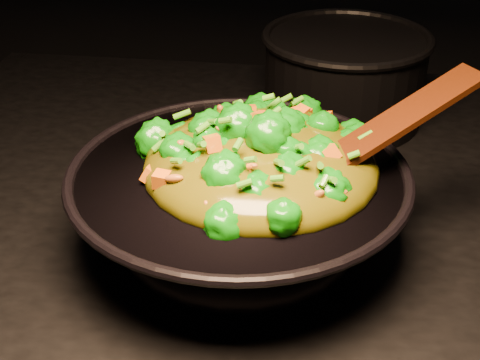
# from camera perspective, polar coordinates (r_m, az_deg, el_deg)

# --- Properties ---
(wok) EXTENTS (0.36, 0.36, 0.10)m
(wok) POSITION_cam_1_polar(r_m,az_deg,el_deg) (0.73, -0.11, -2.73)
(wok) COLOR black
(wok) RESTS_ON stovetop
(stir_fry) EXTENTS (0.27, 0.27, 0.09)m
(stir_fry) POSITION_cam_1_polar(r_m,az_deg,el_deg) (0.69, 1.82, 4.02)
(stir_fry) COLOR #107A08
(stir_fry) RESTS_ON wok
(spatula) EXTENTS (0.23, 0.17, 0.11)m
(spatula) POSITION_cam_1_polar(r_m,az_deg,el_deg) (0.70, 11.27, 3.66)
(spatula) COLOR #361205
(spatula) RESTS_ON wok
(back_pot) EXTENTS (0.32, 0.32, 0.14)m
(back_pot) POSITION_cam_1_polar(r_m,az_deg,el_deg) (1.03, 8.87, 8.68)
(back_pot) COLOR black
(back_pot) RESTS_ON stovetop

